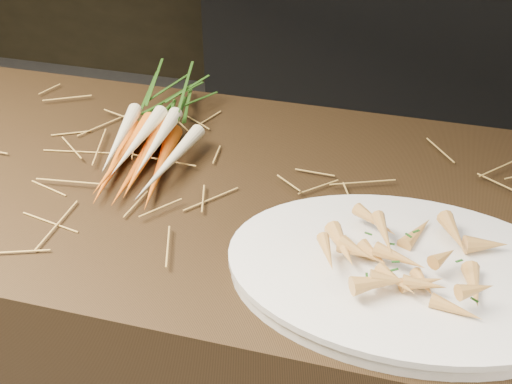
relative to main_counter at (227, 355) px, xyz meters
The scene contains 6 objects.
main_counter is the anchor object (origin of this frame).
back_counter 1.90m from the main_counter, 80.93° to the left, with size 1.82×0.62×0.84m.
straw_bedding 0.46m from the main_counter, 90.00° to the left, with size 1.40×0.60×0.02m, color olive, non-canonical shape.
root_veg_bunch 0.54m from the main_counter, 141.61° to the left, with size 0.20×0.49×0.09m.
serving_platter 0.60m from the main_counter, 26.94° to the right, with size 0.51×0.34×0.03m, color white, non-canonical shape.
roasted_veg_heap 0.63m from the main_counter, 26.94° to the right, with size 0.25×0.18×0.06m, color #C7893A, non-canonical shape.
Camera 1 is at (0.31, -0.59, 1.55)m, focal length 45.00 mm.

